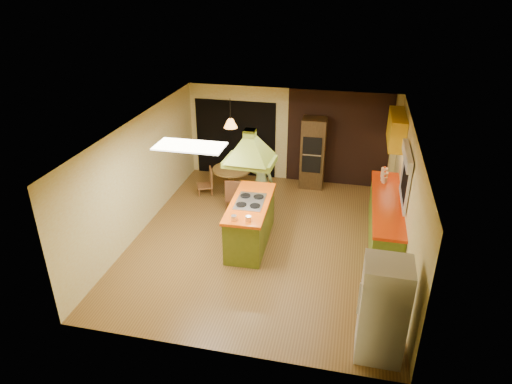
% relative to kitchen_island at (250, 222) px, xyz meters
% --- Properties ---
extents(ground, '(6.50, 6.50, 0.00)m').
position_rel_kitchen_island_xyz_m(ground, '(0.29, 0.15, -0.49)').
color(ground, brown).
rests_on(ground, ground).
extents(room_walls, '(5.50, 6.50, 6.50)m').
position_rel_kitchen_island_xyz_m(room_walls, '(0.29, 0.15, 0.76)').
color(room_walls, beige).
rests_on(room_walls, ground).
extents(ceiling_plane, '(6.50, 6.50, 0.00)m').
position_rel_kitchen_island_xyz_m(ceiling_plane, '(0.29, 0.15, 2.01)').
color(ceiling_plane, silver).
rests_on(ceiling_plane, room_walls).
extents(brick_panel, '(2.64, 0.03, 2.50)m').
position_rel_kitchen_island_xyz_m(brick_panel, '(1.54, 3.38, 0.76)').
color(brick_panel, '#381E14').
rests_on(brick_panel, ground).
extents(nook_opening, '(2.20, 0.03, 2.10)m').
position_rel_kitchen_island_xyz_m(nook_opening, '(-1.21, 3.38, 0.56)').
color(nook_opening, black).
rests_on(nook_opening, ground).
extents(right_counter, '(0.62, 3.05, 0.92)m').
position_rel_kitchen_island_xyz_m(right_counter, '(2.74, 0.75, -0.03)').
color(right_counter, olive).
rests_on(right_counter, ground).
extents(upper_cabinets, '(0.34, 1.40, 0.70)m').
position_rel_kitchen_island_xyz_m(upper_cabinets, '(2.86, 2.35, 1.46)').
color(upper_cabinets, yellow).
rests_on(upper_cabinets, room_walls).
extents(window_right, '(0.12, 1.35, 1.06)m').
position_rel_kitchen_island_xyz_m(window_right, '(2.99, 0.55, 1.28)').
color(window_right, black).
rests_on(window_right, room_walls).
extents(fluor_panel, '(1.20, 0.60, 0.03)m').
position_rel_kitchen_island_xyz_m(fluor_panel, '(-0.81, -1.05, 1.99)').
color(fluor_panel, white).
rests_on(fluor_panel, ceiling_plane).
extents(kitchen_island, '(0.85, 1.97, 0.98)m').
position_rel_kitchen_island_xyz_m(kitchen_island, '(0.00, 0.00, 0.00)').
color(kitchen_island, olive).
rests_on(kitchen_island, ground).
extents(range_hood, '(0.99, 0.73, 0.79)m').
position_rel_kitchen_island_xyz_m(range_hood, '(-0.00, -0.00, 1.76)').
color(range_hood, olive).
rests_on(range_hood, ceiling_plane).
extents(man, '(0.66, 0.50, 1.62)m').
position_rel_kitchen_island_xyz_m(man, '(-0.05, 1.32, 0.32)').
color(man, '#555D31').
rests_on(man, ground).
extents(refrigerator, '(0.68, 0.64, 1.63)m').
position_rel_kitchen_island_xyz_m(refrigerator, '(2.58, -2.59, 0.32)').
color(refrigerator, silver).
rests_on(refrigerator, ground).
extents(wall_oven, '(0.62, 0.61, 1.86)m').
position_rel_kitchen_island_xyz_m(wall_oven, '(0.94, 3.10, 0.44)').
color(wall_oven, '#4A3217').
rests_on(wall_oven, ground).
extents(dining_table, '(0.97, 0.97, 0.73)m').
position_rel_kitchen_island_xyz_m(dining_table, '(-0.97, 2.10, 0.02)').
color(dining_table, brown).
rests_on(dining_table, ground).
extents(chair_left, '(0.50, 0.50, 0.70)m').
position_rel_kitchen_island_xyz_m(chair_left, '(-1.67, 2.00, -0.14)').
color(chair_left, brown).
rests_on(chair_left, ground).
extents(chair_near, '(0.48, 0.48, 0.79)m').
position_rel_kitchen_island_xyz_m(chair_near, '(-0.72, 1.45, -0.10)').
color(chair_near, brown).
rests_on(chair_near, ground).
extents(pendant_lamp, '(0.33, 0.33, 0.21)m').
position_rel_kitchen_island_xyz_m(pendant_lamp, '(-0.97, 2.10, 1.41)').
color(pendant_lamp, '#FF9E3F').
rests_on(pendant_lamp, ceiling_plane).
extents(canister_large, '(0.18, 0.18, 0.23)m').
position_rel_kitchen_island_xyz_m(canister_large, '(2.69, 1.95, 0.54)').
color(canister_large, beige).
rests_on(canister_large, right_counter).
extents(canister_medium, '(0.17, 0.17, 0.21)m').
position_rel_kitchen_island_xyz_m(canister_medium, '(2.69, 1.74, 0.53)').
color(canister_medium, beige).
rests_on(canister_medium, right_counter).
extents(canister_small, '(0.14, 0.14, 0.14)m').
position_rel_kitchen_island_xyz_m(canister_small, '(2.69, 1.64, 0.50)').
color(canister_small, beige).
rests_on(canister_small, right_counter).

